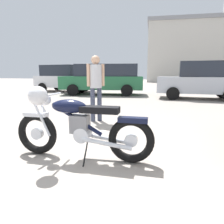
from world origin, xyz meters
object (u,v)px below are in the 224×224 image
Objects in this scene: bystander at (96,82)px; blue_hatchback_right at (63,78)px; red_hatchback_near at (201,80)px; vintage_motorcycle at (77,125)px; white_estate_far at (104,78)px.

blue_hatchback_right reaches higher than bystander.
red_hatchback_near is at bearing -8.04° from blue_hatchback_right.
vintage_motorcycle is 1.25× the size of bystander.
bystander is at bearing -51.09° from blue_hatchback_right.
red_hatchback_near is (8.50, -1.99, 0.00)m from blue_hatchback_right.
bystander is at bearing -79.35° from vintage_motorcycle.
bystander is 9.34m from blue_hatchback_right.
red_hatchback_near is (2.76, 8.07, 0.43)m from vintage_motorcycle.
white_estate_far is (-1.88, 6.53, -0.08)m from bystander.
white_estate_far is at bearing -77.29° from vintage_motorcycle.
bystander is 0.42× the size of red_hatchback_near.
bystander is at bearing 96.82° from white_estate_far.
vintage_motorcycle is 0.52× the size of blue_hatchback_right.
blue_hatchback_right is 3.53m from white_estate_far.
bystander is (-0.54, 2.29, 0.53)m from vintage_motorcycle.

